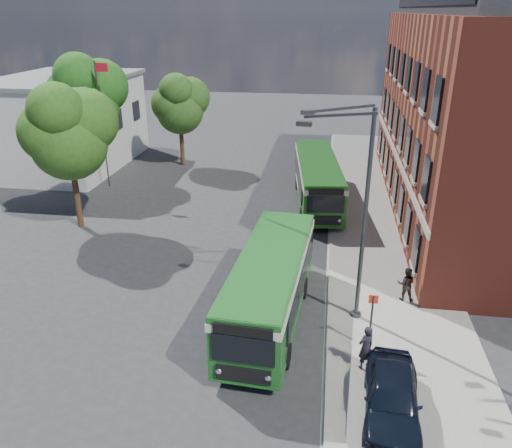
% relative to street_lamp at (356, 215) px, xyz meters
% --- Properties ---
extents(ground, '(120.00, 120.00, 0.00)m').
position_rel_street_lamp_xyz_m(ground, '(-4.84, 2.00, -4.79)').
color(ground, '#29292B').
rests_on(ground, ground).
extents(pavement, '(6.00, 48.00, 0.15)m').
position_rel_street_lamp_xyz_m(pavement, '(2.16, 10.00, -4.72)').
color(pavement, gray).
rests_on(pavement, ground).
extents(kerb_line, '(0.12, 48.00, 0.01)m').
position_rel_street_lamp_xyz_m(kerb_line, '(-0.89, 10.00, -4.79)').
color(kerb_line, beige).
rests_on(kerb_line, ground).
extents(brick_office, '(12.10, 26.00, 14.20)m').
position_rel_street_lamp_xyz_m(brick_office, '(9.16, 14.00, 2.18)').
color(brick_office, maroon).
rests_on(brick_office, ground).
extents(white_building, '(9.40, 13.40, 7.30)m').
position_rel_street_lamp_xyz_m(white_building, '(-22.84, 20.00, -1.13)').
color(white_building, beige).
rests_on(white_building, ground).
extents(flagpole, '(0.95, 0.10, 9.00)m').
position_rel_street_lamp_xyz_m(flagpole, '(-17.29, 15.00, 0.15)').
color(flagpole, '#343639').
rests_on(flagpole, ground).
extents(street_lamp, '(2.96, 2.38, 9.00)m').
position_rel_street_lamp_xyz_m(street_lamp, '(0.00, 0.00, 0.00)').
color(street_lamp, '#343639').
rests_on(street_lamp, ground).
extents(bus_stop_sign, '(0.35, 0.08, 2.52)m').
position_rel_street_lamp_xyz_m(bus_stop_sign, '(0.76, -2.20, -3.28)').
color(bus_stop_sign, '#343639').
rests_on(bus_stop_sign, ground).
extents(bus_front, '(3.19, 9.91, 3.02)m').
position_rel_street_lamp_xyz_m(bus_front, '(-3.29, -0.56, -2.96)').
color(bus_front, '#1D5B20').
rests_on(bus_front, ground).
extents(bus_rear, '(3.84, 11.39, 3.02)m').
position_rel_street_lamp_xyz_m(bus_rear, '(-1.84, 13.95, -2.96)').
color(bus_rear, '#21661A').
rests_on(bus_rear, ground).
extents(parked_car, '(2.09, 4.48, 1.48)m').
position_rel_street_lamp_xyz_m(parked_car, '(1.25, -5.64, -3.90)').
color(parked_car, black).
rests_on(parked_car, pavement).
extents(pedestrian_a, '(0.77, 0.71, 1.75)m').
position_rel_street_lamp_xyz_m(pedestrian_a, '(0.54, -3.37, -3.76)').
color(pedestrian_a, black).
rests_on(pedestrian_a, pavement).
extents(pedestrian_b, '(0.82, 0.67, 1.60)m').
position_rel_street_lamp_xyz_m(pedestrian_b, '(2.57, 1.63, -3.84)').
color(pedestrian_b, black).
rests_on(pedestrian_b, pavement).
extents(tree_left, '(5.17, 4.91, 8.72)m').
position_rel_street_lamp_xyz_m(tree_left, '(-15.88, 7.58, 1.13)').
color(tree_left, '#342113').
rests_on(tree_left, ground).
extents(tree_mid, '(5.64, 5.36, 9.52)m').
position_rel_street_lamp_xyz_m(tree_mid, '(-19.22, 16.93, 1.67)').
color(tree_mid, '#342113').
rests_on(tree_mid, ground).
extents(tree_right, '(4.55, 4.33, 7.69)m').
position_rel_street_lamp_xyz_m(tree_right, '(-13.39, 21.25, 0.42)').
color(tree_right, '#342113').
rests_on(tree_right, ground).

